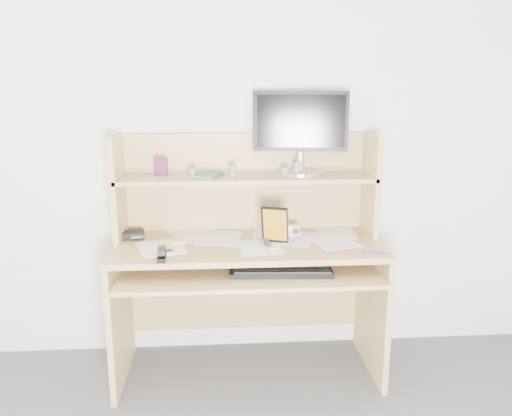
{
  "coord_description": "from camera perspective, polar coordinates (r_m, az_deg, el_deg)",
  "views": [
    {
      "loc": [
        -0.14,
        -1.03,
        1.52
      ],
      "look_at": [
        0.04,
        1.43,
        0.95
      ],
      "focal_mm": 35.0,
      "sensor_mm": 36.0,
      "label": 1
    }
  ],
  "objects": [
    {
      "name": "tv_remote",
      "position": [
        2.55,
        1.27,
        -4.22
      ],
      "size": [
        0.09,
        0.18,
        0.02
      ],
      "primitive_type": "cube",
      "rotation": [
        0.0,
        0.0,
        0.24
      ],
      "color": "#989793",
      "rests_on": "paper_clutter"
    },
    {
      "name": "keyboard",
      "position": [
        2.49,
        2.86,
        -7.05
      ],
      "size": [
        0.51,
        0.21,
        0.03
      ],
      "rotation": [
        0.0,
        0.0,
        -0.06
      ],
      "color": "black",
      "rests_on": "desk"
    },
    {
      "name": "back_wall",
      "position": [
        2.85,
        -1.3,
        7.58
      ],
      "size": [
        3.6,
        0.04,
        2.5
      ],
      "primitive_type": "cube",
      "color": "white",
      "rests_on": "floor"
    },
    {
      "name": "desk",
      "position": [
        2.72,
        -0.99,
        -4.63
      ],
      "size": [
        1.4,
        0.7,
        1.3
      ],
      "color": "tan",
      "rests_on": "floor"
    },
    {
      "name": "chip_stack_d",
      "position": [
        2.74,
        4.69,
        4.55
      ],
      "size": [
        0.04,
        0.04,
        0.07
      ],
      "primitive_type": "cylinder",
      "rotation": [
        0.0,
        0.0,
        0.04
      ],
      "color": "silver",
      "rests_on": "desk"
    },
    {
      "name": "shelf_book",
      "position": [
        2.69,
        -5.71,
        3.75
      ],
      "size": [
        0.19,
        0.22,
        0.02
      ],
      "primitive_type": "cube",
      "rotation": [
        0.0,
        0.0,
        -0.35
      ],
      "color": "#327D43",
      "rests_on": "desk"
    },
    {
      "name": "game_case",
      "position": [
        2.59,
        2.17,
        -1.93
      ],
      "size": [
        0.14,
        0.06,
        0.19
      ],
      "primitive_type": "cube",
      "rotation": [
        0.0,
        0.0,
        -0.33
      ],
      "color": "black",
      "rests_on": "paper_clutter"
    },
    {
      "name": "digital_camera",
      "position": [
        2.74,
        3.92,
        -2.56
      ],
      "size": [
        0.1,
        0.04,
        0.06
      ],
      "primitive_type": "cube",
      "rotation": [
        0.0,
        0.0,
        -0.02
      ],
      "color": "silver",
      "rests_on": "paper_clutter"
    },
    {
      "name": "flip_phone",
      "position": [
        2.48,
        -9.82,
        -4.87
      ],
      "size": [
        0.06,
        0.08,
        0.02
      ],
      "primitive_type": "cube",
      "rotation": [
        0.0,
        0.0,
        0.21
      ],
      "color": "#A4A4A6",
      "rests_on": "paper_clutter"
    },
    {
      "name": "chip_stack_a",
      "position": [
        2.65,
        -7.21,
        3.95
      ],
      "size": [
        0.04,
        0.04,
        0.05
      ],
      "primitive_type": "cylinder",
      "rotation": [
        0.0,
        0.0,
        -0.07
      ],
      "color": "black",
      "rests_on": "desk"
    },
    {
      "name": "card_box",
      "position": [
        2.75,
        -10.84,
        4.65
      ],
      "size": [
        0.07,
        0.04,
        0.1
      ],
      "primitive_type": "cube",
      "rotation": [
        0.0,
        0.0,
        -0.23
      ],
      "color": "#A82F16",
      "rests_on": "desk"
    },
    {
      "name": "stapler",
      "position": [
        2.42,
        -10.74,
        -5.08
      ],
      "size": [
        0.05,
        0.15,
        0.05
      ],
      "primitive_type": "cube",
      "rotation": [
        0.0,
        0.0,
        0.07
      ],
      "color": "black",
      "rests_on": "paper_clutter"
    },
    {
      "name": "paper_clutter",
      "position": [
        2.63,
        -0.9,
        -3.95
      ],
      "size": [
        1.32,
        0.54,
        0.01
      ],
      "primitive_type": "cube",
      "color": "white",
      "rests_on": "desk"
    },
    {
      "name": "chip_stack_b",
      "position": [
        2.67,
        -2.67,
        4.22
      ],
      "size": [
        0.04,
        0.04,
        0.06
      ],
      "primitive_type": "cylinder",
      "rotation": [
        0.0,
        0.0,
        -0.07
      ],
      "color": "silver",
      "rests_on": "desk"
    },
    {
      "name": "monitor",
      "position": [
        2.78,
        5.11,
        8.88
      ],
      "size": [
        0.52,
        0.26,
        0.45
      ],
      "rotation": [
        0.0,
        0.0,
        -0.13
      ],
      "color": "#B6B5BB",
      "rests_on": "desk"
    },
    {
      "name": "chip_stack_c",
      "position": [
        2.7,
        3.35,
        4.16
      ],
      "size": [
        0.04,
        0.04,
        0.05
      ],
      "primitive_type": "cylinder",
      "rotation": [
        0.0,
        0.0,
        -0.03
      ],
      "color": "black",
      "rests_on": "desk"
    },
    {
      "name": "blue_pen",
      "position": [
        2.51,
        13.24,
        -4.94
      ],
      "size": [
        0.12,
        0.05,
        0.01
      ],
      "primitive_type": "cylinder",
      "rotation": [
        1.57,
        0.0,
        1.18
      ],
      "color": "#182BB6",
      "rests_on": "paper_clutter"
    },
    {
      "name": "sticky_note_pad",
      "position": [
        2.67,
        -9.07,
        -3.78
      ],
      "size": [
        0.11,
        0.11,
        0.01
      ],
      "primitive_type": "cube",
      "rotation": [
        0.0,
        0.0,
        0.4
      ],
      "color": "yellow",
      "rests_on": "desk"
    },
    {
      "name": "wallet",
      "position": [
        2.8,
        -13.86,
        -2.91
      ],
      "size": [
        0.13,
        0.12,
        0.03
      ],
      "primitive_type": "cube",
      "rotation": [
        0.0,
        0.0,
        0.19
      ],
      "color": "black",
      "rests_on": "paper_clutter"
    }
  ]
}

